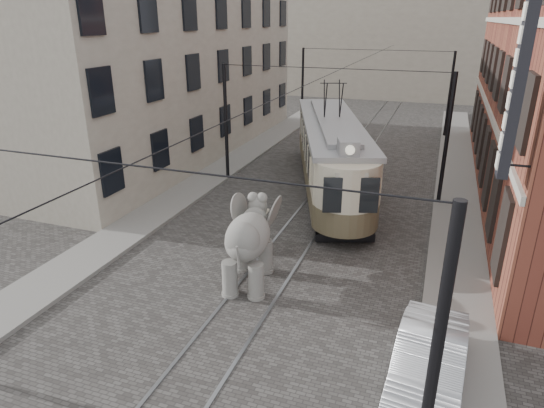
% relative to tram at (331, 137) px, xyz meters
% --- Properties ---
extents(ground, '(120.00, 120.00, 0.00)m').
position_rel_tram_xyz_m(ground, '(0.16, -6.53, -2.64)').
color(ground, '#474542').
extents(tram_rails, '(1.54, 80.00, 0.02)m').
position_rel_tram_xyz_m(tram_rails, '(0.16, -6.53, -2.62)').
color(tram_rails, slate).
rests_on(tram_rails, ground).
extents(sidewalk_right, '(2.00, 60.00, 0.15)m').
position_rel_tram_xyz_m(sidewalk_right, '(6.16, -6.53, -2.56)').
color(sidewalk_right, slate).
rests_on(sidewalk_right, ground).
extents(sidewalk_left, '(2.00, 60.00, 0.15)m').
position_rel_tram_xyz_m(sidewalk_left, '(-6.34, -6.53, -2.56)').
color(sidewalk_left, slate).
rests_on(sidewalk_left, ground).
extents(stucco_building, '(7.00, 24.00, 10.00)m').
position_rel_tram_xyz_m(stucco_building, '(-10.84, 3.47, 2.36)').
color(stucco_building, gray).
rests_on(stucco_building, ground).
extents(distant_block, '(28.00, 10.00, 14.00)m').
position_rel_tram_xyz_m(distant_block, '(0.16, 33.47, 4.36)').
color(distant_block, gray).
rests_on(distant_block, ground).
extents(catenary, '(11.00, 30.20, 6.00)m').
position_rel_tram_xyz_m(catenary, '(-0.04, -1.53, 0.36)').
color(catenary, black).
rests_on(catenary, ground).
extents(tram, '(6.89, 13.46, 5.27)m').
position_rel_tram_xyz_m(tram, '(0.00, 0.00, 0.00)').
color(tram, beige).
rests_on(tram, ground).
extents(elephant, '(3.05, 4.58, 2.59)m').
position_rel_tram_xyz_m(elephant, '(-0.28, -10.07, -1.34)').
color(elephant, slate).
rests_on(elephant, ground).
extents(parked_car, '(1.81, 4.42, 1.43)m').
position_rel_tram_xyz_m(parked_car, '(5.43, -13.16, -1.92)').
color(parked_car, '#B1B2B6').
rests_on(parked_car, ground).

